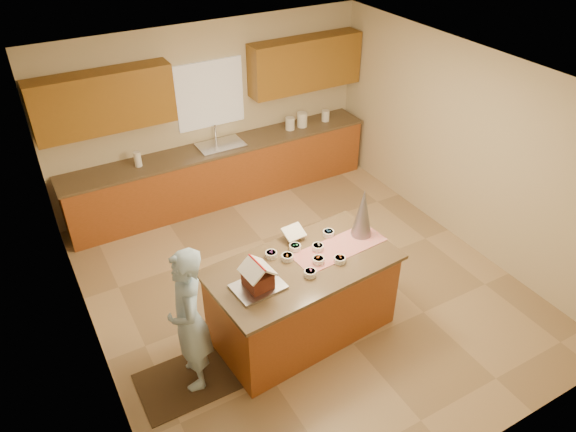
{
  "coord_description": "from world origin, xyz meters",
  "views": [
    {
      "loc": [
        -2.73,
        -4.44,
        4.62
      ],
      "look_at": [
        -0.1,
        0.2,
        1.0
      ],
      "focal_mm": 33.54,
      "sensor_mm": 36.0,
      "label": 1
    }
  ],
  "objects_px": {
    "tinsel_tree": "(363,213)",
    "gingerbread_house": "(258,277)",
    "island_base": "(303,300)",
    "boy": "(189,321)"
  },
  "relations": [
    {
      "from": "island_base",
      "to": "gingerbread_house",
      "type": "xyz_separation_m",
      "value": [
        -0.59,
        -0.1,
        0.66
      ]
    },
    {
      "from": "island_base",
      "to": "gingerbread_house",
      "type": "height_order",
      "value": "gingerbread_house"
    },
    {
      "from": "island_base",
      "to": "boy",
      "type": "height_order",
      "value": "boy"
    },
    {
      "from": "gingerbread_house",
      "to": "island_base",
      "type": "bearing_deg",
      "value": 10.07
    },
    {
      "from": "island_base",
      "to": "boy",
      "type": "relative_size",
      "value": 1.18
    },
    {
      "from": "gingerbread_house",
      "to": "boy",
      "type": "bearing_deg",
      "value": 174.57
    },
    {
      "from": "island_base",
      "to": "tinsel_tree",
      "type": "bearing_deg",
      "value": 3.67
    },
    {
      "from": "island_base",
      "to": "tinsel_tree",
      "type": "relative_size",
      "value": 3.27
    },
    {
      "from": "tinsel_tree",
      "to": "gingerbread_house",
      "type": "height_order",
      "value": "tinsel_tree"
    },
    {
      "from": "tinsel_tree",
      "to": "boy",
      "type": "height_order",
      "value": "boy"
    }
  ]
}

